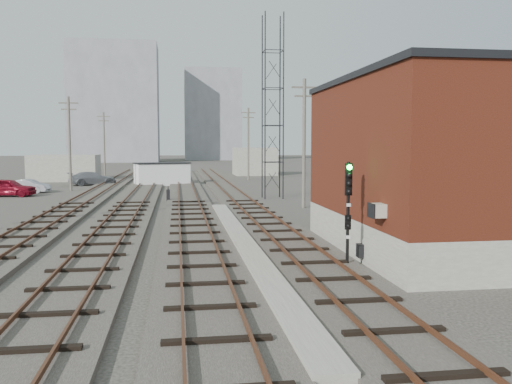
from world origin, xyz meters
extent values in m
plane|color=#282621|center=(0.00, 60.00, 0.00)|extent=(320.00, 320.00, 0.00)
cube|color=#332D28|center=(2.50, 39.00, 0.10)|extent=(3.20, 90.00, 0.20)
cube|color=#4C2816|center=(1.78, 39.00, 0.33)|extent=(0.07, 90.00, 0.12)
cube|color=#4C2816|center=(3.22, 39.00, 0.33)|extent=(0.07, 90.00, 0.12)
cube|color=#332D28|center=(-1.50, 39.00, 0.10)|extent=(3.20, 90.00, 0.20)
cube|color=#4C2816|center=(-2.22, 39.00, 0.33)|extent=(0.07, 90.00, 0.12)
cube|color=#4C2816|center=(-0.78, 39.00, 0.33)|extent=(0.07, 90.00, 0.12)
cube|color=#332D28|center=(-5.50, 39.00, 0.10)|extent=(3.20, 90.00, 0.20)
cube|color=#4C2816|center=(-6.22, 39.00, 0.33)|extent=(0.07, 90.00, 0.12)
cube|color=#4C2816|center=(-4.78, 39.00, 0.33)|extent=(0.07, 90.00, 0.12)
cube|color=#332D28|center=(-9.50, 39.00, 0.10)|extent=(3.20, 90.00, 0.20)
cube|color=#4C2816|center=(-10.22, 39.00, 0.33)|extent=(0.07, 90.00, 0.12)
cube|color=#4C2816|center=(-8.78, 39.00, 0.33)|extent=(0.07, 90.00, 0.12)
cube|color=gray|center=(0.50, 14.00, 0.13)|extent=(0.90, 28.00, 0.26)
cube|color=gray|center=(7.50, 12.00, 0.75)|extent=(6.00, 12.00, 1.50)
cube|color=#5F2716|center=(7.50, 12.00, 4.25)|extent=(6.00, 12.00, 5.50)
cube|color=black|center=(7.50, 12.00, 7.10)|extent=(6.20, 12.20, 0.25)
cube|color=beige|center=(4.28, 8.00, 2.25)|extent=(0.45, 0.62, 0.45)
cube|color=black|center=(4.40, 10.00, 0.50)|extent=(0.20, 0.35, 0.50)
cylinder|color=black|center=(4.75, 34.25, 7.50)|extent=(0.10, 0.10, 15.00)
cylinder|color=black|center=(6.25, 34.25, 7.50)|extent=(0.10, 0.10, 15.00)
cylinder|color=black|center=(4.75, 35.75, 7.50)|extent=(0.10, 0.10, 15.00)
cylinder|color=black|center=(6.25, 35.75, 7.50)|extent=(0.10, 0.10, 15.00)
cylinder|color=#595147|center=(-12.50, 45.00, 4.50)|extent=(0.24, 0.24, 9.00)
cube|color=#595147|center=(-12.50, 45.00, 8.40)|extent=(1.80, 0.12, 0.12)
cube|color=#595147|center=(-12.50, 45.00, 7.80)|extent=(1.40, 0.12, 0.12)
cylinder|color=#595147|center=(-12.50, 70.00, 4.50)|extent=(0.24, 0.24, 9.00)
cube|color=#595147|center=(-12.50, 70.00, 8.40)|extent=(1.80, 0.12, 0.12)
cube|color=#595147|center=(-12.50, 70.00, 7.80)|extent=(1.40, 0.12, 0.12)
cylinder|color=#595147|center=(6.50, 28.00, 4.50)|extent=(0.24, 0.24, 9.00)
cube|color=#595147|center=(6.50, 28.00, 8.40)|extent=(1.80, 0.12, 0.12)
cube|color=#595147|center=(6.50, 28.00, 7.80)|extent=(1.40, 0.12, 0.12)
cylinder|color=#595147|center=(6.50, 58.00, 4.50)|extent=(0.24, 0.24, 9.00)
cube|color=#595147|center=(6.50, 58.00, 8.40)|extent=(1.80, 0.12, 0.12)
cube|color=#595147|center=(6.50, 58.00, 7.80)|extent=(1.40, 0.12, 0.12)
cube|color=gray|center=(-18.00, 135.00, 15.00)|extent=(22.00, 14.00, 30.00)
cube|color=gray|center=(8.00, 150.00, 13.00)|extent=(16.00, 12.00, 26.00)
cube|color=gray|center=(-16.00, 60.00, 1.60)|extent=(8.00, 5.00, 3.20)
cube|color=gray|center=(9.00, 70.00, 2.00)|extent=(6.00, 6.00, 4.00)
cube|color=gray|center=(3.70, 9.35, 0.05)|extent=(0.40, 0.40, 0.10)
cylinder|color=black|center=(3.70, 9.35, 1.92)|extent=(0.12, 0.12, 3.83)
cube|color=black|center=(3.70, 9.33, 3.21)|extent=(0.25, 0.10, 1.15)
sphere|color=#0CE533|center=(3.70, 9.24, 3.64)|extent=(0.19, 0.19, 0.19)
sphere|color=black|center=(3.70, 9.24, 3.35)|extent=(0.19, 0.19, 0.19)
sphere|color=black|center=(3.70, 9.24, 3.07)|extent=(0.19, 0.19, 0.19)
sphere|color=black|center=(3.70, 9.24, 2.78)|extent=(0.19, 0.19, 0.19)
cube|color=black|center=(3.70, 9.33, 1.68)|extent=(0.21, 0.09, 0.53)
cube|color=white|center=(3.70, 9.27, 2.30)|extent=(0.15, 0.02, 0.12)
cube|color=white|center=(3.70, 9.27, 1.15)|extent=(0.15, 0.02, 0.12)
cube|color=black|center=(-3.03, 33.03, 0.53)|extent=(0.27, 0.27, 0.89)
cylinder|color=black|center=(-3.03, 33.03, 1.11)|extent=(0.07, 0.07, 0.27)
cube|color=white|center=(-3.95, 50.95, 1.19)|extent=(6.16, 3.94, 2.38)
cube|color=black|center=(-3.95, 50.95, 2.43)|extent=(6.40, 4.18, 0.11)
imported|color=maroon|center=(-16.73, 39.77, 0.78)|extent=(4.77, 2.37, 1.56)
imported|color=#B6B8BE|center=(-15.91, 43.34, 0.62)|extent=(3.96, 2.12, 1.24)
imported|color=gray|center=(-11.54, 52.17, 0.74)|extent=(5.48, 3.77, 1.47)
camera|label=1|loc=(-2.30, -9.12, 4.43)|focal=38.00mm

